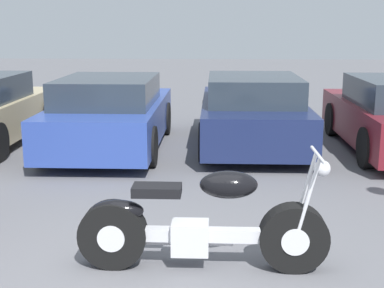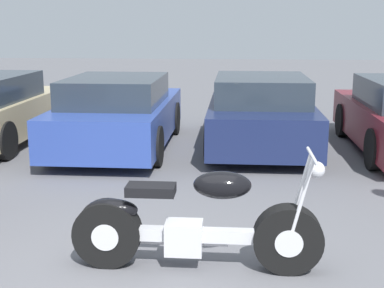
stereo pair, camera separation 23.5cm
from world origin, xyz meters
name	(u,v)px [view 2 (the right image)]	position (x,y,z in m)	size (l,w,h in m)	color
motorcycle	(193,226)	(0.20, 0.48, 0.41)	(2.28, 0.62, 1.10)	black
parked_car_blue	(119,114)	(-1.53, 5.24, 0.63)	(1.88, 4.10, 1.30)	#2D479E
parked_car_navy	(260,112)	(1.01, 5.58, 0.63)	(1.88, 4.10, 1.30)	#19234C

